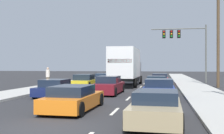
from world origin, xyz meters
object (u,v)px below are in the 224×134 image
object	(u,v)px
car_maroon	(108,86)
car_red	(160,79)
car_orange	(74,99)
car_white	(103,79)
traffic_signal_mast	(181,38)
car_tan	(156,108)
car_navy	(56,88)
box_truck	(126,65)
car_green	(156,83)
pedestrian_near_corner	(48,77)
car_yellow	(85,82)
utility_pole_mid	(218,35)
car_blue	(159,89)

from	to	relation	value
car_maroon	car_red	world-z (taller)	car_maroon
car_red	car_orange	bearing A→B (deg)	-101.23
car_white	car_maroon	distance (m)	12.76
car_white	traffic_signal_mast	xyz separation A→B (m)	(9.28, 2.47, 4.90)
car_tan	car_navy	bearing A→B (deg)	132.66
box_truck	car_maroon	bearing A→B (deg)	-91.69
car_maroon	car_orange	xyz separation A→B (m)	(-0.15, -7.50, -0.05)
car_navy	car_red	bearing A→B (deg)	63.32
car_green	car_tan	bearing A→B (deg)	-88.73
pedestrian_near_corner	car_yellow	bearing A→B (deg)	5.44
car_orange	car_green	world-z (taller)	car_green
box_truck	car_tan	world-z (taller)	box_truck
car_maroon	pedestrian_near_corner	bearing A→B (deg)	143.77
car_yellow	car_red	world-z (taller)	car_yellow
car_navy	car_tan	bearing A→B (deg)	-47.34
car_maroon	car_green	bearing A→B (deg)	54.53
car_yellow	utility_pole_mid	size ratio (longest dim) A/B	0.48
car_red	car_navy	bearing A→B (deg)	-116.68
car_yellow	car_orange	distance (m)	13.39
car_yellow	box_truck	xyz separation A→B (m)	(3.62, 2.56, 1.60)
car_maroon	car_tan	bearing A→B (deg)	-68.94
car_orange	car_yellow	bearing A→B (deg)	103.98
car_blue	car_white	bearing A→B (deg)	115.40
car_yellow	utility_pole_mid	bearing A→B (deg)	10.38
car_yellow	car_maroon	distance (m)	6.46
car_green	car_blue	xyz separation A→B (m)	(0.32, -6.91, 0.04)
box_truck	car_green	size ratio (longest dim) A/B	2.02
car_blue	car_tan	xyz separation A→B (m)	(0.00, -7.48, -0.04)
car_navy	car_maroon	distance (m)	3.85
car_maroon	car_green	size ratio (longest dim) A/B	1.05
car_navy	car_tan	world-z (taller)	car_tan
car_yellow	car_red	size ratio (longest dim) A/B	1.12
car_blue	pedestrian_near_corner	size ratio (longest dim) A/B	2.27
car_red	car_maroon	bearing A→B (deg)	-107.47
utility_pole_mid	car_white	bearing A→B (deg)	159.66
traffic_signal_mast	utility_pole_mid	xyz separation A→B (m)	(3.04, -7.04, -0.46)
car_red	utility_pole_mid	world-z (taller)	utility_pole_mid
box_truck	car_green	xyz separation A→B (m)	(3.15, -3.30, -1.63)
car_white	car_red	bearing A→B (deg)	-7.23
car_orange	car_tan	world-z (taller)	car_tan
car_orange	car_tan	distance (m)	4.42
traffic_signal_mast	car_orange	bearing A→B (deg)	-105.65
box_truck	car_tan	bearing A→B (deg)	-78.89
car_orange	pedestrian_near_corner	bearing A→B (deg)	118.52
car_orange	utility_pole_mid	world-z (taller)	utility_pole_mid
car_maroon	car_orange	size ratio (longest dim) A/B	0.99
car_white	car_maroon	world-z (taller)	car_maroon
box_truck	utility_pole_mid	bearing A→B (deg)	-1.69
car_white	car_blue	distance (m)	16.06
pedestrian_near_corner	car_white	bearing A→B (deg)	61.92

